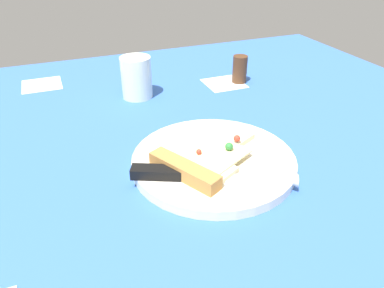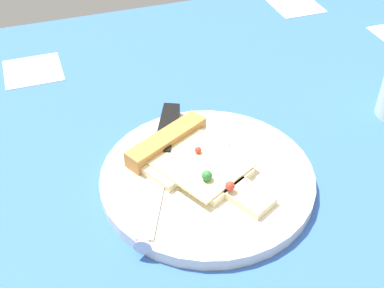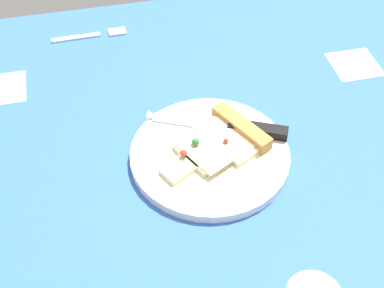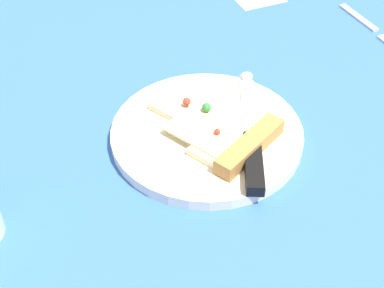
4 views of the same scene
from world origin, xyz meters
TOP-DOWN VIEW (x-y plane):
  - ground_plane at (-0.01, -0.03)cm, footprint 112.63×112.63cm
  - plate at (7.14, -5.75)cm, footprint 26.00×26.00cm
  - pizza_slice at (8.35, -8.03)cm, footprint 15.07×19.04cm
  - knife at (11.43, -10.40)cm, footprint 11.94×22.68cm
  - drinking_glass at (-23.97, -10.23)cm, footprint 6.68×6.68cm
  - pepper_shaker at (-23.33, 14.97)cm, footprint 3.49×3.49cm

SIDE VIEW (x-z plane):
  - ground_plane at x=-0.01cm, z-range -3.00..0.00cm
  - plate at x=7.14cm, z-range 0.00..1.59cm
  - knife at x=11.43cm, z-range 0.97..3.42cm
  - pizza_slice at x=8.35cm, z-range 1.10..3.66cm
  - pepper_shaker at x=-23.33cm, z-range 0.00..6.56cm
  - drinking_glass at x=-23.97cm, z-range 0.00..9.04cm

